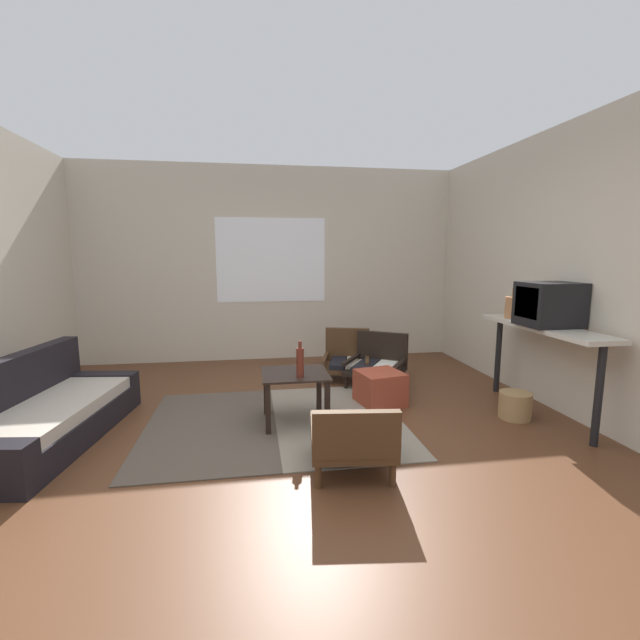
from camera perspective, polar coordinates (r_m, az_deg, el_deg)
The scene contains 15 objects.
ground_plane at distance 3.46m, azimuth -3.65°, elevation -16.91°, with size 7.80×7.80×0.00m, color #56331E.
far_wall_with_window at distance 6.18m, azimuth -6.50°, elevation 7.32°, with size 5.60×0.13×2.70m.
side_wall_right at distance 4.51m, azimuth 31.88°, elevation 5.56°, with size 0.12×6.60×2.70m, color beige.
area_rug at distance 3.97m, azimuth -5.93°, elevation -13.38°, with size 2.25×1.84×0.01m.
couch at distance 4.17m, azimuth -32.80°, elevation -10.61°, with size 0.96×1.85×0.69m.
coffee_table at distance 3.85m, azimuth -3.33°, elevation -8.38°, with size 0.58×0.54×0.46m.
armchair_by_window at distance 5.27m, azimuth 3.55°, elevation -5.00°, with size 0.67×0.68×0.58m.
armchair_striped_foreground at distance 3.06m, azimuth 4.35°, elevation -15.34°, with size 0.64×0.66×0.52m.
armchair_corner at distance 5.05m, azimuth 7.66°, elevation -5.54°, with size 0.83×0.83×0.58m.
ottoman_orange at distance 4.42m, azimuth 7.96°, elevation -8.89°, with size 0.42×0.42×0.33m, color #993D28.
console_shelf at distance 4.45m, azimuth 27.45°, elevation -1.98°, with size 0.37×1.50×0.85m.
crt_television at distance 4.37m, azimuth 28.13°, elevation 1.85°, with size 0.47×0.41×0.39m.
clay_vase at distance 4.77m, azimuth 24.59°, elevation 1.65°, with size 0.21×0.21×0.30m.
glass_bottle at distance 3.67m, azimuth -2.66°, elevation -5.55°, with size 0.07×0.07×0.31m.
wicker_basket at distance 4.41m, azimuth 24.46°, elevation -10.27°, with size 0.29×0.29×0.24m, color #9E7A4C.
Camera 1 is at (-0.28, -3.11, 1.50)m, focal length 24.11 mm.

